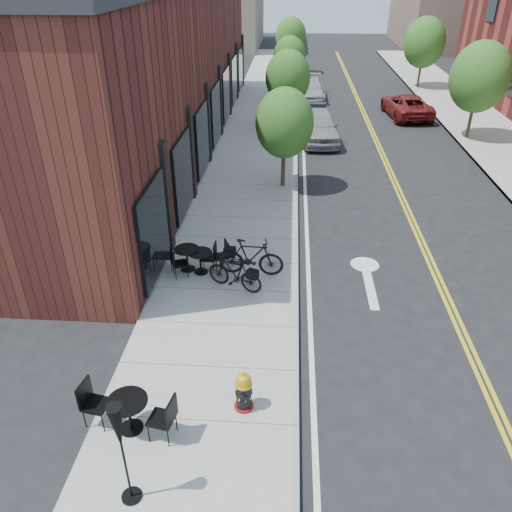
{
  "coord_description": "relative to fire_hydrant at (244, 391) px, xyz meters",
  "views": [
    {
      "loc": [
        -0.37,
        -9.64,
        7.81
      ],
      "look_at": [
        -1.17,
        1.87,
        1.0
      ],
      "focal_mm": 35.0,
      "sensor_mm": 36.0,
      "label": 1
    }
  ],
  "objects": [
    {
      "name": "ground",
      "position": [
        1.1,
        2.6,
        -0.54
      ],
      "size": [
        120.0,
        120.0,
        0.0
      ],
      "primitive_type": "plane",
      "color": "black",
      "rests_on": "ground"
    },
    {
      "name": "tree_far_c",
      "position": [
        9.7,
        30.6,
        2.51
      ],
      "size": [
        2.8,
        2.8,
        4.62
      ],
      "color": "#382B1E",
      "rests_on": "sidewalk_far"
    },
    {
      "name": "sidewalk_near",
      "position": [
        -0.9,
        12.6,
        -0.48
      ],
      "size": [
        4.0,
        70.0,
        0.12
      ],
      "primitive_type": "cube",
      "color": "#9E9B93",
      "rests_on": "ground"
    },
    {
      "name": "bicycle_right",
      "position": [
        -0.24,
        4.95,
        0.13
      ],
      "size": [
        1.86,
        0.61,
        1.1
      ],
      "primitive_type": "imported",
      "rotation": [
        0.0,
        0.0,
        1.52
      ],
      "color": "black",
      "rests_on": "sidewalk_near"
    },
    {
      "name": "bistro_set_a",
      "position": [
        -2.09,
        -0.69,
        0.06
      ],
      "size": [
        1.83,
        0.9,
        0.97
      ],
      "rotation": [
        0.0,
        0.0,
        -0.19
      ],
      "color": "black",
      "rests_on": "sidewalk_near"
    },
    {
      "name": "bistro_set_c",
      "position": [
        -2.09,
        5.07,
        0.03
      ],
      "size": [
        1.66,
        0.74,
        0.89
      ],
      "rotation": [
        0.0,
        0.0,
        -0.04
      ],
      "color": "black",
      "rests_on": "sidewalk_near"
    },
    {
      "name": "parked_car_far",
      "position": [
        7.4,
        22.84,
        0.1
      ],
      "size": [
        2.6,
        4.84,
        1.29
      ],
      "primitive_type": "imported",
      "rotation": [
        0.0,
        0.0,
        3.24
      ],
      "color": "maroon",
      "rests_on": "ground"
    },
    {
      "name": "tree_near_d",
      "position": [
        0.5,
        35.6,
        2.25
      ],
      "size": [
        2.4,
        2.4,
        4.11
      ],
      "color": "#382B1E",
      "rests_on": "sidewalk_near"
    },
    {
      "name": "tree_far_b",
      "position": [
        9.7,
        18.6,
        2.51
      ],
      "size": [
        2.8,
        2.8,
        4.62
      ],
      "color": "#382B1E",
      "rests_on": "sidewalk_far"
    },
    {
      "name": "parked_car_b",
      "position": [
        1.9,
        19.73,
        0.12
      ],
      "size": [
        1.48,
        4.04,
        1.32
      ],
      "primitive_type": "imported",
      "rotation": [
        0.0,
        0.0,
        0.02
      ],
      "color": "black",
      "rests_on": "ground"
    },
    {
      "name": "parked_car_a",
      "position": [
        2.1,
        17.86,
        0.23
      ],
      "size": [
        2.26,
        4.7,
        1.55
      ],
      "primitive_type": "imported",
      "rotation": [
        0.0,
        0.0,
        0.1
      ],
      "color": "#94979C",
      "rests_on": "ground"
    },
    {
      "name": "tree_near_c",
      "position": [
        0.5,
        27.6,
        1.99
      ],
      "size": [
        2.1,
        2.1,
        3.67
      ],
      "color": "#382B1E",
      "rests_on": "sidewalk_near"
    },
    {
      "name": "tree_near_a",
      "position": [
        0.5,
        11.6,
        2.06
      ],
      "size": [
        2.2,
        2.2,
        3.81
      ],
      "color": "#382B1E",
      "rests_on": "sidewalk_near"
    },
    {
      "name": "fire_hydrant",
      "position": [
        0.0,
        0.0,
        0.0
      ],
      "size": [
        0.49,
        0.49,
        0.9
      ],
      "rotation": [
        0.0,
        0.0,
        0.29
      ],
      "color": "maroon",
      "rests_on": "sidewalk_near"
    },
    {
      "name": "bicycle_left",
      "position": [
        -0.62,
        4.2,
        0.06
      ],
      "size": [
        1.67,
        1.03,
        0.97
      ],
      "primitive_type": "imported",
      "rotation": [
        0.0,
        0.0,
        -1.96
      ],
      "color": "black",
      "rests_on": "sidewalk_near"
    },
    {
      "name": "patio_umbrella",
      "position": [
        -1.69,
        -2.08,
        1.1
      ],
      "size": [
        0.34,
        0.34,
        2.12
      ],
      "color": "black",
      "rests_on": "sidewalk_near"
    },
    {
      "name": "building_near",
      "position": [
        -5.4,
        16.6,
        2.96
      ],
      "size": [
        5.0,
        28.0,
        7.0
      ],
      "primitive_type": "cube",
      "color": "#411814",
      "rests_on": "ground"
    },
    {
      "name": "tree_near_b",
      "position": [
        0.5,
        19.6,
        2.17
      ],
      "size": [
        2.3,
        2.3,
        3.98
      ],
      "color": "#382B1E",
      "rests_on": "sidewalk_near"
    },
    {
      "name": "parked_car_c",
      "position": [
        1.9,
        26.74,
        0.12
      ],
      "size": [
        1.89,
        4.6,
        1.33
      ],
      "primitive_type": "imported",
      "rotation": [
        0.0,
        0.0,
        0.0
      ],
      "color": "#A4A4A8",
      "rests_on": "ground"
    },
    {
      "name": "bistro_set_b",
      "position": [
        -1.69,
        4.94,
        0.01
      ],
      "size": [
        1.62,
        1.01,
        0.86
      ],
      "rotation": [
        0.0,
        0.0,
        0.41
      ],
      "color": "black",
      "rests_on": "sidewalk_near"
    }
  ]
}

